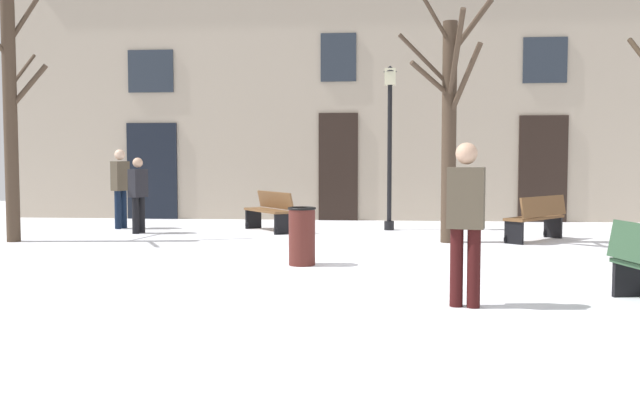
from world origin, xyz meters
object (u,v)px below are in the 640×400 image
tree_near_facade (11,110)px  streetlamp (390,130)px  person_near_bench (466,216)px  litter_bin (302,236)px  person_crossing_plaza (120,184)px  bench_near_lamp (537,218)px  person_strolling (138,192)px  tree_center (449,118)px  bench_back_to_back_right (269,211)px

tree_near_facade → streetlamp: size_ratio=1.42×
streetlamp → person_near_bench: streetlamp is taller
litter_bin → person_crossing_plaza: person_crossing_plaza is taller
litter_bin → bench_near_lamp: bearing=38.2°
streetlamp → person_strolling: 5.62m
streetlamp → person_crossing_plaza: streetlamp is taller
litter_bin → person_strolling: person_strolling is taller
tree_center → streetlamp: bearing=115.9°
litter_bin → tree_center: bearing=49.6°
tree_center → person_near_bench: bearing=-94.0°
person_near_bench → litter_bin: bearing=-38.5°
litter_bin → person_crossing_plaza: size_ratio=0.48×
streetlamp → person_strolling: size_ratio=2.26×
tree_center → person_crossing_plaza: (-7.16, 1.96, -1.33)m
person_strolling → litter_bin: bearing=69.2°
tree_center → tree_near_facade: bearing=-176.4°
tree_near_facade → bench_back_to_back_right: bearing=26.4°
litter_bin → person_near_bench: 3.39m
person_crossing_plaza → bench_back_to_back_right: bearing=-69.2°
bench_near_lamp → person_crossing_plaza: (-8.90, 1.53, 0.56)m
streetlamp → bench_near_lamp: streetlamp is taller
person_near_bench → person_strolling: person_near_bench is taller
bench_back_to_back_right → person_near_bench: person_near_bench is taller
litter_bin → person_crossing_plaza: 6.77m
person_near_bench → person_crossing_plaza: 10.08m
tree_near_facade → litter_bin: 6.62m
tree_near_facade → person_crossing_plaza: bearing=65.8°
tree_center → bench_back_to_back_right: (-3.70, 1.74, -1.89)m
tree_center → tree_near_facade: 8.29m
bench_near_lamp → litter_bin: bearing=-9.5°
streetlamp → tree_center: bearing=-64.1°
tree_near_facade → person_strolling: size_ratio=3.20×
tree_near_facade → person_crossing_plaza: 3.11m
tree_center → bench_back_to_back_right: 4.50m
litter_bin → bench_back_to_back_right: size_ratio=0.58×
tree_near_facade → litter_bin: tree_near_facade is taller
tree_center → person_crossing_plaza: tree_center is taller
tree_center → bench_near_lamp: bearing=14.0°
tree_near_facade → bench_near_lamp: tree_near_facade is taller
streetlamp → bench_near_lamp: size_ratio=2.47×
bench_near_lamp → person_near_bench: (-2.12, -5.94, 0.52)m
person_near_bench → streetlamp: bearing=-71.3°
person_crossing_plaza → person_near_bench: bearing=-113.4°
streetlamp → bench_back_to_back_right: bearing=-170.1°
bench_back_to_back_right → person_crossing_plaza: person_crossing_plaza is taller
bench_near_lamp → person_near_bench: 6.33m
bench_back_to_back_right → person_crossing_plaza: 3.51m
tree_center → person_strolling: tree_center is taller
bench_near_lamp → bench_back_to_back_right: (-5.44, 1.31, -0.00)m
person_near_bench → tree_center: bearing=-80.4°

